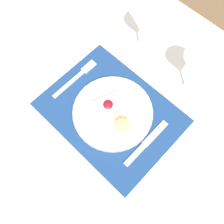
{
  "coord_description": "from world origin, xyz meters",
  "views": [
    {
      "loc": [
        0.22,
        -0.22,
        1.5
      ],
      "look_at": [
        0.01,
        -0.0,
        0.76
      ],
      "focal_mm": 42.0,
      "sensor_mm": 36.0,
      "label": 1
    }
  ],
  "objects_px": {
    "knife": "(143,146)",
    "dinner_plate": "(112,113)",
    "spoon": "(178,86)",
    "wine_glass_far": "(143,23)",
    "wine_glass_near": "(194,67)",
    "fork": "(78,77)"
  },
  "relations": [
    {
      "from": "dinner_plate",
      "to": "spoon",
      "type": "bearing_deg",
      "value": 68.37
    },
    {
      "from": "knife",
      "to": "dinner_plate",
      "type": "bearing_deg",
      "value": 175.04
    },
    {
      "from": "dinner_plate",
      "to": "wine_glass_far",
      "type": "xyz_separation_m",
      "value": [
        -0.11,
        0.25,
        0.11
      ]
    },
    {
      "from": "wine_glass_far",
      "to": "fork",
      "type": "bearing_deg",
      "value": -105.29
    },
    {
      "from": "fork",
      "to": "wine_glass_near",
      "type": "distance_m",
      "value": 0.37
    },
    {
      "from": "dinner_plate",
      "to": "wine_glass_near",
      "type": "height_order",
      "value": "wine_glass_near"
    },
    {
      "from": "wine_glass_near",
      "to": "spoon",
      "type": "bearing_deg",
      "value": -132.79
    },
    {
      "from": "dinner_plate",
      "to": "wine_glass_far",
      "type": "relative_size",
      "value": 1.44
    },
    {
      "from": "knife",
      "to": "spoon",
      "type": "xyz_separation_m",
      "value": [
        -0.05,
        0.23,
        -0.0
      ]
    },
    {
      "from": "wine_glass_near",
      "to": "wine_glass_far",
      "type": "bearing_deg",
      "value": 175.19
    },
    {
      "from": "dinner_plate",
      "to": "spoon",
      "type": "distance_m",
      "value": 0.24
    },
    {
      "from": "spoon",
      "to": "wine_glass_far",
      "type": "bearing_deg",
      "value": 166.18
    },
    {
      "from": "fork",
      "to": "spoon",
      "type": "relative_size",
      "value": 1.09
    },
    {
      "from": "wine_glass_near",
      "to": "dinner_plate",
      "type": "bearing_deg",
      "value": -113.35
    },
    {
      "from": "spoon",
      "to": "wine_glass_far",
      "type": "relative_size",
      "value": 0.98
    },
    {
      "from": "spoon",
      "to": "knife",
      "type": "bearing_deg",
      "value": -81.57
    },
    {
      "from": "knife",
      "to": "wine_glass_far",
      "type": "bearing_deg",
      "value": 132.5
    },
    {
      "from": "knife",
      "to": "spoon",
      "type": "distance_m",
      "value": 0.23
    },
    {
      "from": "knife",
      "to": "wine_glass_far",
      "type": "height_order",
      "value": "wine_glass_far"
    },
    {
      "from": "knife",
      "to": "wine_glass_far",
      "type": "distance_m",
      "value": 0.38
    },
    {
      "from": "wine_glass_near",
      "to": "fork",
      "type": "bearing_deg",
      "value": -141.99
    },
    {
      "from": "fork",
      "to": "spoon",
      "type": "bearing_deg",
      "value": 35.52
    }
  ]
}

